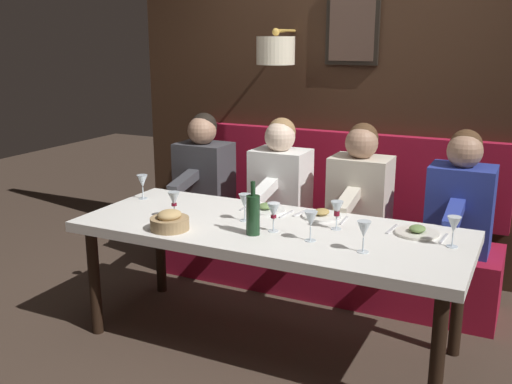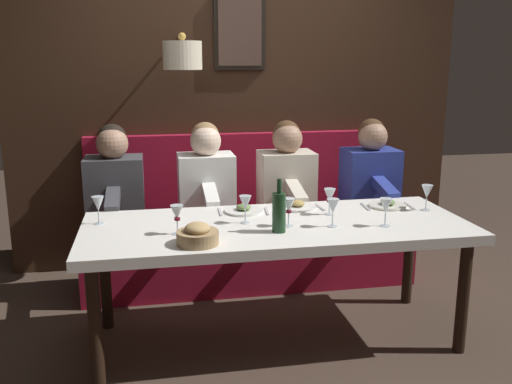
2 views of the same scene
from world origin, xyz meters
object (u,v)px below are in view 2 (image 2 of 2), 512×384
at_px(wine_glass_4, 177,214).
at_px(wine_glass_0, 330,196).
at_px(wine_glass_3, 245,204).
at_px(wine_glass_6, 427,192).
at_px(wine_glass_7, 333,207).
at_px(bread_bowl, 198,235).
at_px(diner_middle, 206,181).
at_px(diner_far, 115,185).
at_px(wine_bottle, 279,212).
at_px(wine_glass_1, 289,206).
at_px(wine_glass_5, 386,206).
at_px(diner_nearest, 370,175).
at_px(diner_near, 286,178).
at_px(dining_table, 277,234).
at_px(wine_glass_2, 98,204).

bearing_deg(wine_glass_4, wine_glass_0, -76.41).
bearing_deg(wine_glass_3, wine_glass_6, -86.69).
height_order(wine_glass_7, bread_bowl, wine_glass_7).
xyz_separation_m(diner_middle, wine_glass_0, (-0.76, -0.68, 0.04)).
relative_size(diner_far, bread_bowl, 3.60).
bearing_deg(wine_bottle, diner_far, 41.84).
relative_size(wine_glass_1, wine_glass_6, 1.00).
bearing_deg(diner_far, wine_bottle, -138.16).
distance_m(wine_glass_6, bread_bowl, 1.53).
height_order(wine_glass_3, wine_glass_7, same).
distance_m(wine_bottle, bread_bowl, 0.48).
bearing_deg(wine_glass_7, wine_glass_5, -98.54).
distance_m(diner_middle, wine_glass_3, 0.86).
xyz_separation_m(diner_nearest, diner_near, (0.00, 0.66, 0.00)).
xyz_separation_m(diner_middle, wine_glass_3, (-0.85, -0.14, 0.04)).
height_order(wine_glass_4, wine_glass_7, same).
distance_m(wine_glass_4, wine_bottle, 0.56).
height_order(wine_glass_6, wine_glass_7, same).
bearing_deg(wine_glass_5, bread_bowl, 96.39).
bearing_deg(dining_table, diner_far, 47.63).
xyz_separation_m(wine_glass_7, bread_bowl, (-0.17, 0.78, -0.07)).
bearing_deg(diner_near, wine_bottle, 164.07).
relative_size(diner_nearest, wine_glass_0, 4.82).
bearing_deg(diner_far, diner_middle, -90.00).
height_order(wine_glass_1, wine_glass_4, same).
distance_m(dining_table, wine_glass_0, 0.42).
xyz_separation_m(wine_bottle, bread_bowl, (-0.13, 0.46, -0.07)).
bearing_deg(dining_table, diner_nearest, -46.57).
bearing_deg(diner_nearest, dining_table, 133.43).
bearing_deg(diner_nearest, wine_glass_0, 143.09).
height_order(wine_glass_0, wine_glass_2, same).
distance_m(diner_near, bread_bowl, 1.40).
relative_size(wine_glass_2, wine_glass_6, 1.00).
relative_size(dining_table, wine_glass_0, 13.70).
height_order(diner_far, bread_bowl, diner_far).
height_order(wine_glass_4, wine_glass_5, same).
distance_m(dining_table, wine_glass_6, 1.01).
distance_m(dining_table, wine_glass_3, 0.26).
height_order(diner_middle, wine_glass_1, diner_middle).
relative_size(dining_table, wine_glass_5, 13.70).
bearing_deg(wine_glass_2, diner_far, -4.32).
bearing_deg(diner_far, diner_nearest, -90.00).
distance_m(wine_glass_4, wine_glass_5, 1.18).
relative_size(wine_glass_0, wine_glass_6, 1.00).
bearing_deg(wine_bottle, wine_glass_2, 70.94).
distance_m(dining_table, wine_glass_7, 0.37).
bearing_deg(wine_bottle, wine_glass_0, -53.23).
xyz_separation_m(wine_glass_0, wine_glass_5, (-0.30, -0.24, 0.00)).
relative_size(wine_glass_1, bread_bowl, 0.75).
height_order(diner_far, wine_glass_1, diner_far).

